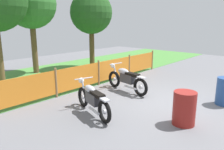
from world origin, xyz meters
TOP-DOWN VIEW (x-y plane):
  - ground at (0.00, 0.00)m, footprint 24.00×24.00m
  - grass_verge at (0.00, 5.84)m, footprint 24.00×5.53m
  - barrier_fence at (0.00, 3.08)m, footprint 8.49×0.08m
  - tree_near_left at (-0.55, 7.14)m, footprint 2.47×2.47m
  - tree_near_right at (2.29, 5.89)m, footprint 2.32×2.32m
  - motorcycle_lead at (-2.27, 1.07)m, footprint 0.81×1.94m
  - motorcycle_trailing at (0.07, 1.67)m, footprint 0.69×2.11m
  - oil_drum at (-1.16, -1.18)m, footprint 0.58×0.58m

SIDE VIEW (x-z plane):
  - ground at x=0.00m, z-range -0.02..0.00m
  - grass_verge at x=0.00m, z-range 0.00..0.01m
  - oil_drum at x=-1.16m, z-range 0.00..0.88m
  - motorcycle_lead at x=-2.27m, z-range -0.01..0.93m
  - motorcycle_trailing at x=0.07m, z-range -0.02..0.99m
  - barrier_fence at x=0.00m, z-range 0.02..1.07m
  - tree_near_right at x=2.29m, z-range 0.93..5.17m
  - tree_near_left at x=-0.55m, z-range 1.09..5.79m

